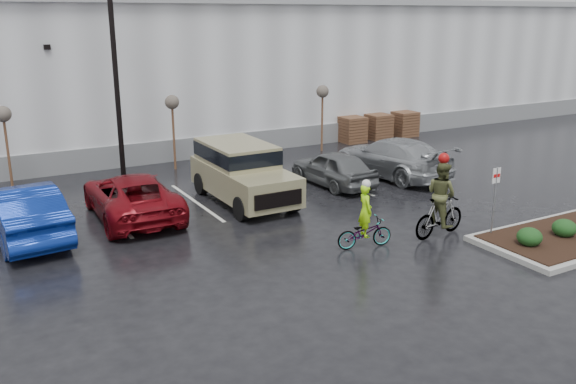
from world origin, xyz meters
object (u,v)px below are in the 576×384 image
pallet_stack_b (378,127)px  cyclist_hivis (365,226)px  fire_lane_sign (495,194)px  suv_tan (244,174)px  sapling_west (4,119)px  sapling_east (322,95)px  pallet_stack_c (404,124)px  car_red (132,196)px  cyclist_olive (440,207)px  lamppost (113,35)px  pallet_stack_a (352,129)px  sapling_mid (172,106)px  car_blue (23,212)px  car_grey (333,168)px  car_far_silver (392,157)px

pallet_stack_b → cyclist_hivis: size_ratio=0.67×
fire_lane_sign → suv_tan: 8.48m
sapling_west → sapling_east: bearing=0.0°
pallet_stack_c → suv_tan: suv_tan is taller
sapling_west → car_red: sapling_west is taller
sapling_east → cyclist_olive: sapling_east is taller
lamppost → cyclist_hivis: lamppost is taller
sapling_east → car_red: bearing=-153.1°
sapling_east → pallet_stack_a: size_ratio=2.37×
sapling_mid → car_blue: 9.18m
lamppost → suv_tan: lamppost is taller
sapling_east → car_grey: (-2.99, -5.51, -2.03)m
sapling_mid → car_grey: size_ratio=0.79×
sapling_mid → pallet_stack_b: sapling_mid is taller
suv_tan → car_grey: bearing=4.2°
sapling_west → car_red: (3.09, -5.53, -2.00)m
pallet_stack_a → fire_lane_sign: (-4.70, -13.80, 0.73)m
sapling_west → suv_tan: bearing=-39.5°
sapling_west → pallet_stack_b: 18.34m
car_far_silver → cyclist_olive: bearing=56.4°
car_far_silver → cyclist_olive: (-3.24, -6.31, 0.12)m
pallet_stack_b → pallet_stack_c: bearing=0.0°
lamppost → fire_lane_sign: size_ratio=4.19×
cyclist_hivis → car_blue: bearing=66.9°
pallet_stack_b → pallet_stack_c: 1.80m
pallet_stack_a → car_far_silver: bearing=-112.0°
lamppost → car_grey: (7.01, -4.51, -4.99)m
sapling_mid → pallet_stack_a: 10.26m
pallet_stack_a → car_blue: size_ratio=0.27×
car_blue → car_far_silver: bearing=176.7°
sapling_mid → pallet_stack_c: size_ratio=2.37×
sapling_east → car_far_silver: (-0.13, -5.53, -1.93)m
pallet_stack_b → cyclist_hivis: bearing=-128.9°
pallet_stack_c → suv_tan: size_ratio=0.26×
sapling_east → fire_lane_sign: size_ratio=1.45×
lamppost → car_red: (-0.91, -4.53, -4.95)m
pallet_stack_a → pallet_stack_c: same height
pallet_stack_c → car_red: car_red is taller
fire_lane_sign → car_grey: size_ratio=0.54×
suv_tan → car_far_silver: size_ratio=0.92×
pallet_stack_b → car_grey: (-7.19, -6.51, 0.02)m
fire_lane_sign → car_far_silver: fire_lane_sign is taller
sapling_mid → suv_tan: (0.53, -5.80, -1.70)m
fire_lane_sign → car_red: size_ratio=0.42×
cyclist_hivis → suv_tan: bearing=21.3°
pallet_stack_a → pallet_stack_c: size_ratio=1.00×
pallet_stack_a → sapling_east: bearing=-158.2°
sapling_east → cyclist_olive: (-3.38, -11.84, -1.81)m
lamppost → car_red: bearing=-101.4°
pallet_stack_b → suv_tan: suv_tan is taller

